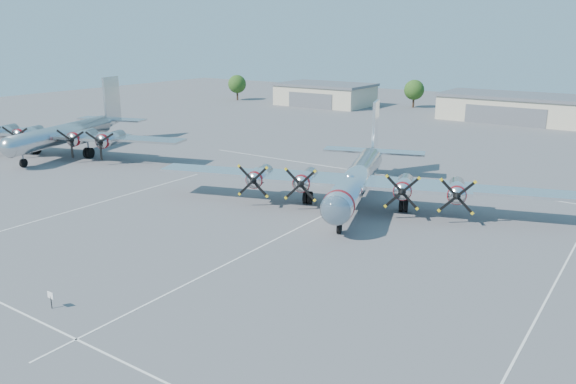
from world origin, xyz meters
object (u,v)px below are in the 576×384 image
Objects in this scene: bomber_west at (70,154)px; info_placard at (51,297)px; tree_west at (414,90)px; hangar_west at (325,94)px; main_bomber_b29 at (357,203)px; hangar_center at (514,107)px; tree_far_west at (237,84)px.

bomber_west is 34.03× the size of info_placard.
tree_west is at bearing 57.73° from bomber_west.
info_placard is at bearing -68.53° from hangar_west.
info_placard is (-5.43, -32.78, 0.82)m from main_bomber_b29.
info_placard is (-4.71, -102.46, -1.89)m from hangar_center.
tree_west is 0.16× the size of main_bomber_b29.
tree_west is at bearing 14.93° from tree_far_west.
bomber_west reaches higher than info_placard.
hangar_west is at bearing 9.01° from tree_far_west.
hangar_west is 83.39m from main_bomber_b29.
hangar_center is 0.72× the size of bomber_west.
hangar_west is at bearing 71.58° from bomber_west.
tree_far_west reaches higher than main_bomber_b29.
main_bomber_b29 is at bearing -14.54° from bomber_west.
main_bomber_b29 is 47.51m from bomber_west.
tree_far_west is 1.00× the size of tree_west.
hangar_center is at bearing 88.10° from info_placard.
info_placard is at bearing -79.59° from tree_west.
bomber_west is (-47.46, -2.06, 0.00)m from main_bomber_b29.
hangar_center is 4.31× the size of tree_far_west.
bomber_west is (-21.74, -79.77, -4.22)m from tree_west.
tree_far_west is at bearing -170.99° from hangar_west.
hangar_west is 45.00m from hangar_center.
bomber_west is (-1.74, -71.74, -2.71)m from hangar_west.
main_bomber_b29 is at bearing -71.69° from tree_west.
hangar_center is at bearing -0.00° from hangar_west.
main_bomber_b29 is at bearing -89.41° from hangar_center.
bomber_west is at bearing -91.39° from hangar_west.
bomber_west is (-46.74, -71.74, -2.71)m from hangar_center.
hangar_center is 26.30m from tree_west.
tree_west reaches higher than hangar_west.
tree_west is 112.39m from info_placard.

